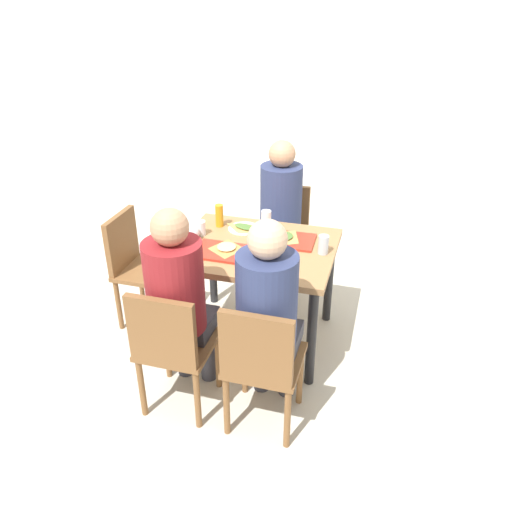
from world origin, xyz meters
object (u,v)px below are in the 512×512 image
person_in_red (178,293)px  person_far_side (280,208)px  main_table (256,260)px  pizza_slice_d (270,263)px  tray_red_near (223,252)px  chair_near_right (261,361)px  chair_far_side (283,230)px  plastic_cup_a (266,217)px  person_in_brown_jacket (268,307)px  paper_plate_center (244,228)px  condiment_bottle (219,216)px  tray_red_far (287,240)px  plastic_cup_b (244,266)px  soda_can (323,245)px  foil_bundle (192,233)px  pizza_slice_a (227,248)px  paper_plate_near_edge (270,265)px  chair_near_left (171,344)px  pizza_slice_b (283,237)px  pizza_slice_c (245,228)px  chair_left_end (136,261)px  plastic_cup_c (201,228)px

person_in_red → person_far_side: same height
main_table → pizza_slice_d: pizza_slice_d is taller
person_far_side → tray_red_near: (-0.18, -0.81, 0.01)m
chair_near_right → chair_far_side: size_ratio=1.00×
person_in_red → plastic_cup_a: bearing=77.3°
person_in_brown_jacket → paper_plate_center: bearing=114.6°
main_table → person_far_side: 0.67m
person_in_brown_jacket → condiment_bottle: size_ratio=7.78×
tray_red_far → plastic_cup_b: 0.51m
soda_can → foil_bundle: (-0.87, -0.04, -0.01)m
main_table → pizza_slice_a: bearing=-144.0°
paper_plate_near_edge → plastic_cup_b: bearing=-135.5°
chair_near_left → pizza_slice_b: size_ratio=3.13×
pizza_slice_b → plastic_cup_a: size_ratio=2.67×
plastic_cup_a → pizza_slice_c: bearing=-130.7°
person_in_red → pizza_slice_b: person_in_red is taller
tray_red_near → tray_red_far: same height
person_far_side → pizza_slice_c: size_ratio=4.80×
paper_plate_near_edge → pizza_slice_b: (-0.00, 0.36, 0.02)m
paper_plate_center → plastic_cup_b: plastic_cup_b is taller
pizza_slice_a → foil_bundle: foil_bundle is taller
chair_near_right → pizza_slice_b: size_ratio=3.13×
person_in_brown_jacket → plastic_cup_b: size_ratio=12.45×
chair_left_end → condiment_bottle: 0.69m
chair_near_left → condiment_bottle: size_ratio=5.22×
pizza_slice_b → chair_far_side: bearing=102.5°
person_in_brown_jacket → person_far_side: size_ratio=1.00×
tray_red_far → pizza_slice_d: bearing=-94.0°
chair_far_side → pizza_slice_d: bearing=-81.5°
chair_left_end → tray_red_far: (1.07, 0.13, 0.25)m
plastic_cup_a → soda_can: soda_can is taller
chair_far_side → paper_plate_center: 0.64m
paper_plate_center → plastic_cup_c: (-0.26, -0.17, 0.05)m
pizza_slice_a → soda_can: (0.60, 0.14, 0.04)m
pizza_slice_a → person_in_brown_jacket: bearing=-52.6°
person_in_red → plastic_cup_b: 0.42m
chair_left_end → plastic_cup_c: (0.49, 0.06, 0.30)m
plastic_cup_c → condiment_bottle: 0.19m
paper_plate_near_edge → pizza_slice_a: 0.34m
condiment_bottle → pizza_slice_c: bearing=-2.9°
chair_left_end → person_in_brown_jacket: 1.35m
main_table → pizza_slice_d: bearing=-55.6°
chair_near_left → foil_bundle: bearing=102.9°
chair_near_left → plastic_cup_b: 0.61m
plastic_cup_a → paper_plate_near_edge: bearing=-73.0°
tray_red_far → condiment_bottle: (-0.51, 0.10, 0.07)m
tray_red_near → paper_plate_center: tray_red_near is taller
foil_bundle → chair_left_end: bearing=177.4°
plastic_cup_a → paper_plate_center: bearing=-135.5°
person_far_side → pizza_slice_d: bearing=-80.2°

